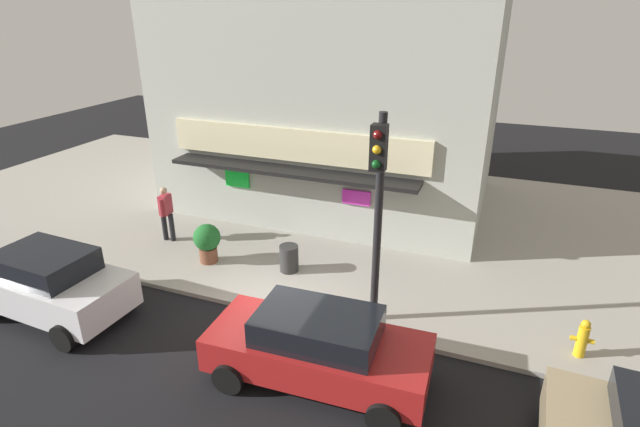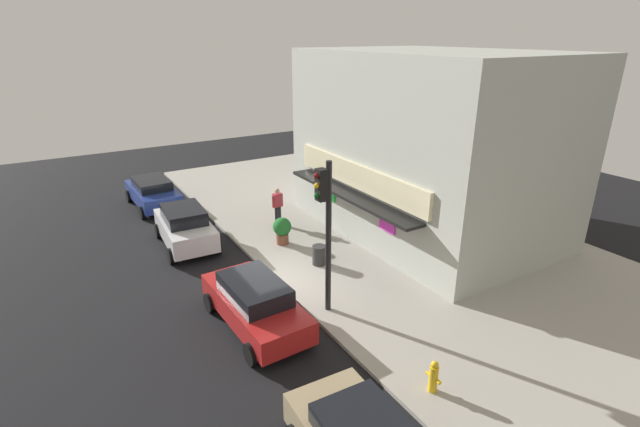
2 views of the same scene
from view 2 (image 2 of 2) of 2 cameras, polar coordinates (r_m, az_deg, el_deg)
ground_plane at (r=16.85m, az=-5.26°, el=-8.73°), size 48.68×48.68×0.00m
sidewalk at (r=20.03m, az=11.15°, el=-3.74°), size 32.45×12.62×0.12m
corner_building at (r=20.66m, az=13.15°, el=8.31°), size 10.94×8.18×7.66m
traffic_light at (r=13.72m, az=0.68°, el=-0.67°), size 0.32×0.58×4.91m
fire_hydrant at (r=12.37m, az=13.80°, el=-18.93°), size 0.46×0.22×0.88m
trash_can at (r=17.75m, az=-0.11°, el=-5.14°), size 0.53×0.53×0.76m
pedestrian at (r=21.21m, az=-5.24°, el=1.06°), size 0.43×0.57×1.77m
potted_plant_by_doorway at (r=19.38m, az=-4.68°, el=-1.93°), size 0.77×0.77×1.16m
parked_car_red at (r=14.38m, az=-7.99°, el=-10.84°), size 4.43×2.12×1.57m
parked_car_blue at (r=25.31m, az=-19.89°, el=2.49°), size 4.23×2.20×1.48m
parked_car_white at (r=20.17m, az=-16.29°, el=-1.55°), size 4.07×2.20×1.69m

